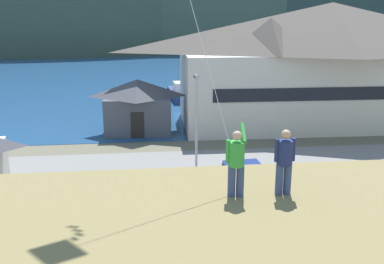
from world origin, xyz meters
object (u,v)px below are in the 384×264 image
object	(u,v)px
parked_car_mid_row_far	(247,226)
parked_car_front_row_red	(241,178)
person_companion	(284,160)
parked_car_back_row_right	(144,191)
wharf_dock	(152,100)
parked_car_mid_row_center	(22,236)
person_kite_flyer	(236,161)
moored_boat_wharfside	(123,99)
parking_light_pole	(196,117)
harbor_lodge	(329,61)
storage_shed_waterside	(138,105)
moored_boat_outer_mooring	(180,93)

from	to	relation	value
parked_car_mid_row_far	parked_car_front_row_red	bearing A→B (deg)	80.20
parked_car_mid_row_far	person_companion	bearing A→B (deg)	-97.45
parked_car_back_row_right	parked_car_mid_row_far	bearing A→B (deg)	-44.38
wharf_dock	parked_car_mid_row_center	size ratio (longest dim) A/B	2.70
parked_car_front_row_red	person_kite_flyer	bearing A→B (deg)	-103.62
moored_boat_wharfside	person_kite_flyer	xyz separation A→B (m)	(4.56, -39.42, 6.18)
parked_car_back_row_right	parking_light_pole	xyz separation A→B (m)	(3.49, 5.25, 2.78)
harbor_lodge	moored_boat_wharfside	distance (m)	22.53
storage_shed_waterside	parking_light_pole	bearing A→B (deg)	-70.18
harbor_lodge	parked_car_back_row_right	bearing A→B (deg)	-135.28
storage_shed_waterside	wharf_dock	world-z (taller)	storage_shed_waterside
wharf_dock	moored_boat_outer_mooring	world-z (taller)	moored_boat_outer_mooring
parked_car_mid_row_far	parked_car_back_row_right	distance (m)	6.51
person_companion	moored_boat_outer_mooring	bearing A→B (deg)	88.78
parked_car_mid_row_center	parking_light_pole	xyz separation A→B (m)	(8.81, 9.65, 2.78)
wharf_dock	person_kite_flyer	xyz separation A→B (m)	(1.35, -40.81, 6.55)
harbor_lodge	moored_boat_outer_mooring	bearing A→B (deg)	133.81
parked_car_mid_row_far	person_kite_flyer	size ratio (longest dim) A/B	2.31
parked_car_front_row_red	person_kite_flyer	xyz separation A→B (m)	(-3.25, -13.42, 5.83)
person_kite_flyer	parked_car_mid_row_center	bearing A→B (deg)	135.13
moored_boat_outer_mooring	parked_car_front_row_red	distance (m)	28.97
harbor_lodge	wharf_dock	distance (m)	20.69
moored_boat_wharfside	parked_car_back_row_right	world-z (taller)	moored_boat_wharfside
wharf_dock	person_companion	distance (m)	41.44
storage_shed_waterside	parked_car_back_row_right	world-z (taller)	storage_shed_waterside
wharf_dock	parked_car_mid_row_far	bearing A→B (deg)	-83.85
storage_shed_waterside	person_kite_flyer	size ratio (longest dim) A/B	3.40
moored_boat_outer_mooring	parking_light_pole	size ratio (longest dim) A/B	1.14
person_kite_flyer	moored_boat_outer_mooring	bearing A→B (deg)	87.09
wharf_dock	parked_car_front_row_red	distance (m)	27.78
storage_shed_waterside	parked_car_front_row_red	distance (m)	15.86
harbor_lodge	moored_boat_outer_mooring	distance (m)	19.03
storage_shed_waterside	parked_car_front_row_red	world-z (taller)	storage_shed_waterside
moored_boat_wharfside	person_kite_flyer	size ratio (longest dim) A/B	3.08
wharf_dock	parking_light_pole	distance (m)	23.85
harbor_lodge	parked_car_mid_row_center	bearing A→B (deg)	-136.42
storage_shed_waterside	moored_boat_wharfside	bearing A→B (deg)	98.91
storage_shed_waterside	parking_light_pole	xyz separation A→B (m)	(3.85, -10.68, 1.40)
moored_boat_wharfside	parking_light_pole	bearing A→B (deg)	-75.68
parked_car_mid_row_center	parked_car_back_row_right	bearing A→B (deg)	39.57
moored_boat_outer_mooring	parked_car_front_row_red	world-z (taller)	moored_boat_outer_mooring
harbor_lodge	parked_car_front_row_red	world-z (taller)	harbor_lodge
storage_shed_waterside	parked_car_mid_row_far	bearing A→B (deg)	-76.26
storage_shed_waterside	parked_car_front_row_red	bearing A→B (deg)	-67.58
moored_boat_wharfside	moored_boat_outer_mooring	bearing A→B (deg)	23.80
moored_boat_wharfside	parked_car_front_row_red	bearing A→B (deg)	-73.28
moored_boat_wharfside	parked_car_back_row_right	distance (m)	27.41
harbor_lodge	moored_boat_wharfside	xyz separation A→B (m)	(-19.38, 10.25, -5.20)
moored_boat_outer_mooring	parked_car_mid_row_center	size ratio (longest dim) A/B	1.71
storage_shed_waterside	moored_boat_wharfside	world-z (taller)	storage_shed_waterside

